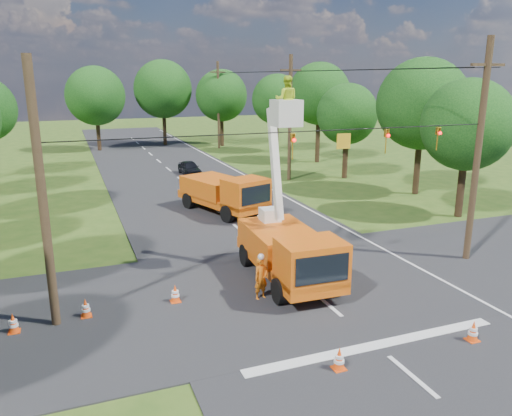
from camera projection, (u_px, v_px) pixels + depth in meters
name	position (u px, v px, depth m)	size (l,w,h in m)	color
ground	(195.00, 193.00, 36.80)	(140.00, 140.00, 0.00)	#2E4F17
road_main	(195.00, 193.00, 36.80)	(12.00, 100.00, 0.06)	black
road_cross	(303.00, 285.00, 20.55)	(56.00, 10.00, 0.07)	black
stop_bar	(376.00, 346.00, 15.86)	(9.00, 0.45, 0.02)	silver
edge_line	(266.00, 187.00, 38.74)	(0.12, 90.00, 0.02)	silver
bucket_truck	(289.00, 241.00, 20.50)	(2.82, 6.65, 8.35)	#E45410
second_truck	(225.00, 193.00, 31.07)	(4.47, 7.10, 2.50)	#E45410
ground_worker	(261.00, 278.00, 19.05)	(0.62, 0.41, 1.70)	orange
distant_car	(190.00, 168.00, 43.31)	(1.44, 3.57, 1.22)	black
traffic_cone_0	(339.00, 359.00, 14.51)	(0.38, 0.38, 0.71)	#F94A0D
traffic_cone_1	(473.00, 331.00, 16.08)	(0.38, 0.38, 0.71)	#F94A0D
traffic_cone_2	(288.00, 233.00, 26.13)	(0.38, 0.38, 0.71)	#F94A0D
traffic_cone_3	(271.00, 214.00, 29.70)	(0.38, 0.38, 0.71)	#F94A0D
traffic_cone_4	(175.00, 294.00, 18.86)	(0.38, 0.38, 0.71)	#F94A0D
traffic_cone_5	(86.00, 308.00, 17.69)	(0.38, 0.38, 0.71)	#F94A0D
traffic_cone_6	(13.00, 323.00, 16.60)	(0.38, 0.38, 0.71)	#F94A0D
traffic_cone_7	(263.00, 192.00, 35.57)	(0.38, 0.38, 0.71)	#F94A0D
traffic_cone_8	(259.00, 218.00, 29.01)	(0.38, 0.38, 0.71)	#F94A0D
pole_right_near	(478.00, 151.00, 22.18)	(1.80, 0.30, 10.00)	#4C3823
pole_right_mid	(290.00, 117.00, 40.24)	(1.80, 0.30, 10.00)	#4C3823
pole_right_far	(218.00, 105.00, 58.30)	(1.80, 0.30, 10.00)	#4C3823
pole_left	(42.00, 198.00, 16.12)	(0.30, 0.30, 9.00)	#4C3823
signal_span	(357.00, 140.00, 19.81)	(18.00, 0.29, 1.07)	black
tree_right_a	(468.00, 125.00, 29.21)	(5.40, 5.40, 8.28)	#382616
tree_right_b	(422.00, 104.00, 34.92)	(6.40, 6.40, 9.65)	#382616
tree_right_c	(347.00, 114.00, 40.91)	(5.00, 5.00, 7.83)	#382616
tree_right_d	(319.00, 94.00, 48.34)	(6.00, 6.00, 9.70)	#382616
tree_right_e	(277.00, 100.00, 55.43)	(5.60, 5.60, 8.63)	#382616
tree_far_a	(95.00, 96.00, 56.06)	(6.60, 6.60, 9.50)	#382616
tree_far_b	(163.00, 89.00, 60.48)	(7.00, 7.00, 10.32)	#382616
tree_far_c	(221.00, 96.00, 60.20)	(6.20, 6.20, 9.18)	#382616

